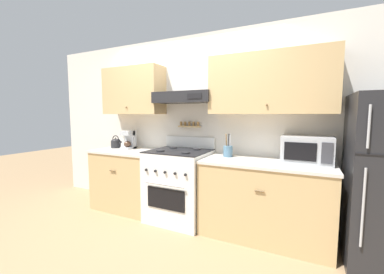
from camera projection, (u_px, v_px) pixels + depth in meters
name	position (u px, v px, depth m)	size (l,w,h in m)	color
ground_plane	(167.00, 228.00, 2.96)	(16.00, 16.00, 0.00)	#937551
wall_back	(196.00, 113.00, 3.34)	(5.20, 0.46, 2.55)	silver
counter_left	(129.00, 179.00, 3.61)	(1.01, 0.68, 0.89)	tan
counter_right	(264.00, 199.00, 2.74)	(1.45, 0.68, 0.89)	tan
stove_range	(179.00, 185.00, 3.20)	(0.78, 0.72, 1.11)	white
tea_kettle	(116.00, 143.00, 3.80)	(0.20, 0.16, 0.20)	#232326
coffee_maker	(129.00, 140.00, 3.71)	(0.17, 0.20, 0.28)	#ADAFB5
microwave	(306.00, 150.00, 2.61)	(0.52, 0.39, 0.30)	#ADAFB5
utensil_crock	(228.00, 151.00, 2.99)	(0.12, 0.12, 0.29)	slate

